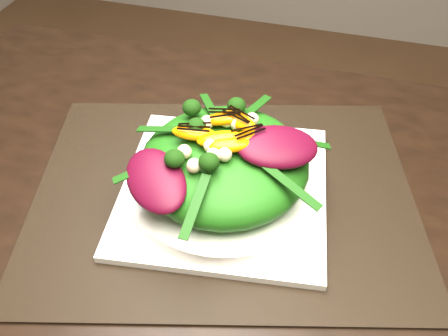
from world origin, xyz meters
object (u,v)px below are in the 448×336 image
(placemat, at_px, (224,192))
(lettuce_mound, at_px, (224,163))
(orange_segment, at_px, (225,120))
(salad_bowl, at_px, (224,181))
(dining_table, at_px, (419,321))
(plate_base, at_px, (224,189))

(placemat, bearing_deg, lettuce_mound, -90.00)
(lettuce_mound, bearing_deg, placemat, 90.00)
(placemat, bearing_deg, orange_segment, 104.33)
(salad_bowl, xyz_separation_m, lettuce_mound, (0.00, -0.00, 0.03))
(placemat, distance_m, lettuce_mound, 0.06)
(dining_table, height_order, orange_segment, dining_table)
(salad_bowl, bearing_deg, plate_base, 0.00)
(plate_base, distance_m, orange_segment, 0.10)
(dining_table, bearing_deg, plate_base, 157.21)
(orange_segment, bearing_deg, salad_bowl, -75.67)
(dining_table, relative_size, placemat, 3.17)
(dining_table, bearing_deg, orange_segment, 152.04)
(plate_base, relative_size, orange_segment, 4.88)
(placemat, xyz_separation_m, plate_base, (0.00, 0.00, 0.01))
(lettuce_mound, distance_m, orange_segment, 0.05)
(salad_bowl, height_order, lettuce_mound, lettuce_mound)
(placemat, xyz_separation_m, orange_segment, (-0.01, 0.03, 0.10))
(salad_bowl, relative_size, orange_segment, 4.62)
(dining_table, bearing_deg, placemat, 157.21)
(placemat, distance_m, salad_bowl, 0.02)
(dining_table, height_order, placemat, dining_table)
(lettuce_mound, bearing_deg, plate_base, 90.00)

